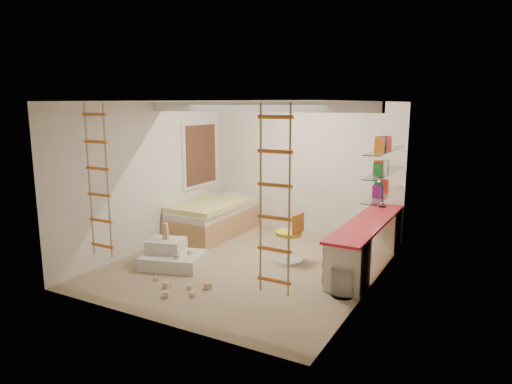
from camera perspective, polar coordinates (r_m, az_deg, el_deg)
The scene contains 15 objects.
floor at distance 7.51m, azimuth -1.11°, elevation -9.04°, with size 4.50×4.50×0.00m, color #937F5F.
ceiling_beam at distance 7.32m, azimuth -0.00°, elevation 10.59°, with size 4.00×0.18×0.16m, color white.
window_frame at distance 9.44m, azimuth -7.05°, elevation 4.69°, with size 0.06×1.15×1.35m, color white.
window_blind at distance 9.42m, azimuth -6.85°, elevation 4.68°, with size 0.02×1.00×1.20m, color #4C2D1E.
rope_ladder_left at distance 6.62m, azimuth -19.11°, elevation 1.21°, with size 0.41×0.04×2.13m, color orange, non-canonical shape.
rope_ladder_right at distance 4.99m, azimuth 2.35°, elevation -1.21°, with size 0.41×0.04×2.13m, color orange, non-canonical shape.
waste_bin at distance 6.39m, azimuth 10.78°, elevation -11.09°, with size 0.30×0.30×0.38m, color white.
desk at distance 7.53m, azimuth 13.72°, elevation -6.06°, with size 0.56×2.80×0.75m.
shelves at distance 7.51m, azimuth 15.76°, elevation 2.38°, with size 0.25×1.80×0.71m.
bed at distance 9.16m, azimuth -5.38°, elevation -3.23°, with size 1.02×2.00×0.69m.
task_lamp at distance 8.28m, azimuth 15.37°, elevation 0.62°, with size 0.14×0.36×0.57m.
swivel_chair at distance 7.54m, azimuth 4.23°, elevation -6.49°, with size 0.54×0.54×0.84m.
play_platform at distance 7.54m, azimuth -10.55°, elevation -7.85°, with size 1.09×0.96×0.41m.
toy_blocks at distance 7.03m, azimuth -10.24°, elevation -8.68°, with size 1.31×1.18×0.68m.
books at distance 7.49m, azimuth 15.82°, elevation 3.53°, with size 0.14×0.70×0.92m.
Camera 1 is at (3.50, -6.13, 2.56)m, focal length 32.00 mm.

